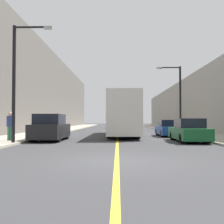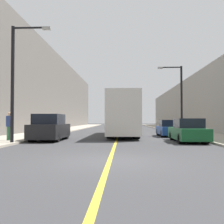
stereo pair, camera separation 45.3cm
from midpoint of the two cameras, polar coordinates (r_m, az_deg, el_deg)
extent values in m
plane|color=#38383A|center=(9.32, -0.36, -10.60)|extent=(200.00, 200.00, 0.00)
cube|color=#A89E8C|center=(40.04, -10.24, -3.67)|extent=(3.92, 72.00, 0.13)
cube|color=#A89E8C|center=(39.94, 12.07, -3.67)|extent=(3.92, 72.00, 0.13)
cube|color=#66605B|center=(41.23, -15.61, 4.50)|extent=(4.00, 72.00, 11.73)
cube|color=gray|center=(40.90, 17.49, 1.57)|extent=(4.00, 72.00, 7.47)
cube|color=gold|center=(39.24, 0.90, -3.83)|extent=(0.16, 72.00, 0.01)
cube|color=silver|center=(24.03, 1.81, -0.52)|extent=(2.52, 12.74, 3.29)
cube|color=black|center=(17.71, 1.99, 1.78)|extent=(2.14, 0.04, 1.48)
cylinder|color=black|center=(20.11, -0.90, -4.40)|extent=(0.55, 1.00, 1.00)
cylinder|color=black|center=(20.13, 4.72, -4.39)|extent=(0.55, 1.00, 1.00)
cylinder|color=black|center=(28.00, -0.28, -3.65)|extent=(0.55, 1.00, 1.00)
cylinder|color=black|center=(28.01, 3.75, -3.64)|extent=(0.55, 1.00, 1.00)
cube|color=black|center=(18.74, -13.90, -4.03)|extent=(1.96, 4.44, 0.93)
cube|color=black|center=(18.51, -14.06, -1.53)|extent=(1.72, 2.44, 0.70)
cube|color=black|center=(16.63, -15.87, -3.75)|extent=(1.66, 0.04, 0.42)
cylinder|color=black|center=(17.67, -17.48, -5.21)|extent=(0.43, 0.68, 0.68)
cylinder|color=black|center=(17.24, -12.65, -5.34)|extent=(0.43, 0.68, 0.68)
cylinder|color=black|center=(20.29, -14.97, -4.77)|extent=(0.43, 0.68, 0.68)
cylinder|color=black|center=(19.91, -10.74, -4.86)|extent=(0.43, 0.68, 0.68)
cube|color=#145128|center=(18.00, 15.61, -4.50)|extent=(1.80, 4.58, 0.73)
cube|color=black|center=(17.76, 15.78, -2.37)|extent=(1.58, 2.06, 0.62)
cube|color=black|center=(15.82, 17.64, -4.41)|extent=(1.53, 0.04, 0.33)
cylinder|color=black|center=(16.47, 14.47, -5.60)|extent=(0.40, 0.62, 0.62)
cylinder|color=black|center=(16.85, 19.14, -5.47)|extent=(0.40, 0.62, 0.62)
cylinder|color=black|center=(19.25, 12.54, -5.05)|extent=(0.40, 0.62, 0.62)
cylinder|color=black|center=(19.57, 16.58, -4.96)|extent=(0.40, 0.62, 0.62)
cube|color=navy|center=(23.55, 11.64, -3.92)|extent=(1.80, 4.36, 0.68)
cube|color=black|center=(23.32, 11.73, -2.40)|extent=(1.59, 1.96, 0.58)
cube|color=black|center=(21.43, 12.68, -3.81)|extent=(1.53, 0.04, 0.30)
cylinder|color=black|center=(22.11, 10.48, -4.63)|extent=(0.40, 0.62, 0.62)
cylinder|color=black|center=(22.37, 14.05, -4.57)|extent=(0.40, 0.62, 0.62)
cylinder|color=black|center=(24.78, 9.48, -4.32)|extent=(0.40, 0.62, 0.62)
cylinder|color=black|center=(25.01, 12.68, -4.27)|extent=(0.40, 0.62, 0.62)
cylinder|color=black|center=(16.54, -21.33, 5.78)|extent=(0.20, 0.20, 6.88)
cylinder|color=black|center=(16.95, -17.91, 17.17)|extent=(2.02, 0.12, 0.12)
cube|color=#999993|center=(16.64, -14.47, 17.32)|extent=(0.50, 0.24, 0.16)
cylinder|color=black|center=(26.03, 14.17, 2.58)|extent=(0.20, 0.20, 6.49)
cylinder|color=black|center=(26.25, 11.94, 9.45)|extent=(2.02, 0.12, 0.12)
cube|color=#999993|center=(26.07, 9.73, 9.41)|extent=(0.50, 0.24, 0.16)
cylinder|color=#336B47|center=(18.08, -22.22, -4.37)|extent=(0.18, 0.18, 0.88)
cylinder|color=#336B47|center=(18.01, -21.69, -4.39)|extent=(0.18, 0.18, 0.88)
cube|color=navy|center=(18.02, -21.93, -1.89)|extent=(0.40, 0.22, 0.69)
sphere|color=tan|center=(18.02, -21.91, -0.38)|extent=(0.26, 0.26, 0.26)
camera|label=1|loc=(0.23, -90.61, 0.02)|focal=42.00mm
camera|label=2|loc=(0.23, 89.39, -0.02)|focal=42.00mm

